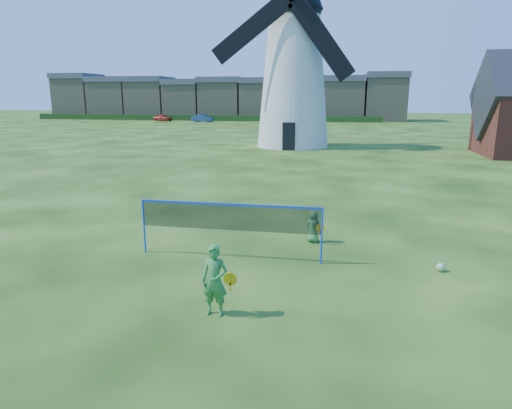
{
  "coord_description": "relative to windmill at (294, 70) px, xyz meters",
  "views": [
    {
      "loc": [
        2.38,
        -11.21,
        4.4
      ],
      "look_at": [
        0.2,
        0.5,
        1.5
      ],
      "focal_mm": 31.67,
      "sensor_mm": 36.0,
      "label": 1
    }
  ],
  "objects": [
    {
      "name": "badminton_net",
      "position": [
        1.24,
        -28.07,
        -5.31
      ],
      "size": [
        5.05,
        0.05,
        1.55
      ],
      "color": "blue",
      "rests_on": "ground"
    },
    {
      "name": "ground",
      "position": [
        1.73,
        -28.36,
        -6.45
      ],
      "size": [
        220.0,
        220.0,
        0.0
      ],
      "primitive_type": "plane",
      "color": "black",
      "rests_on": "ground"
    },
    {
      "name": "player_girl",
      "position": [
        1.74,
        -31.37,
        -5.71
      ],
      "size": [
        0.7,
        0.38,
        1.49
      ],
      "rotation": [
        0.0,
        0.0,
        -0.05
      ],
      "color": "#358538",
      "rests_on": "ground"
    },
    {
      "name": "player_boy",
      "position": [
        3.43,
        -26.27,
        -5.96
      ],
      "size": [
        0.64,
        0.47,
        0.98
      ],
      "rotation": [
        0.0,
        0.0,
        2.77
      ],
      "color": "#438A42",
      "rests_on": "ground"
    },
    {
      "name": "terraced_houses",
      "position": [
        -17.81,
        43.64,
        -2.54
      ],
      "size": [
        65.41,
        8.4,
        8.38
      ],
      "color": "#998866",
      "rests_on": "ground"
    },
    {
      "name": "car_left",
      "position": [
        -26.23,
        35.31,
        -5.86
      ],
      "size": [
        3.76,
        2.45,
        1.19
      ],
      "primitive_type": "imported",
      "rotation": [
        0.0,
        0.0,
        1.25
      ],
      "color": "#A1291D",
      "rests_on": "ground"
    },
    {
      "name": "car_right",
      "position": [
        -18.62,
        33.99,
        -5.85
      ],
      "size": [
        3.77,
        1.58,
        1.21
      ],
      "primitive_type": "imported",
      "rotation": [
        0.0,
        0.0,
        1.49
      ],
      "color": "navy",
      "rests_on": "ground"
    },
    {
      "name": "play_ball",
      "position": [
        6.78,
        -28.06,
        -6.34
      ],
      "size": [
        0.22,
        0.22,
        0.22
      ],
      "primitive_type": "sphere",
      "color": "green",
      "rests_on": "ground"
    },
    {
      "name": "windmill",
      "position": [
        0.0,
        0.0,
        0.0
      ],
      "size": [
        12.99,
        6.13,
        18.34
      ],
      "color": "silver",
      "rests_on": "ground"
    },
    {
      "name": "hedge",
      "position": [
        -20.27,
        37.64,
        -5.95
      ],
      "size": [
        62.0,
        0.8,
        1.0
      ],
      "primitive_type": "cube",
      "color": "#193814",
      "rests_on": "ground"
    }
  ]
}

